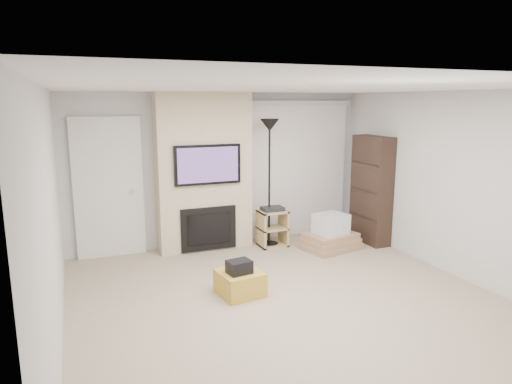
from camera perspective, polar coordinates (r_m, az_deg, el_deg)
name	(u,v)px	position (r m, az deg, el deg)	size (l,w,h in m)	color
floor	(295,307)	(5.50, 4.85, -14.16)	(5.00, 5.50, 0.00)	tan
ceiling	(299,88)	(4.97, 5.34, 12.87)	(5.00, 5.50, 0.00)	white
wall_back	(221,169)	(7.60, -4.40, 2.85)	(5.00, 2.50, 0.00)	silver
wall_left	(51,225)	(4.56, -24.23, -3.80)	(5.50, 2.50, 0.00)	silver
wall_right	(466,187)	(6.60, 24.81, 0.56)	(5.50, 2.50, 0.00)	silver
hvac_vent	(298,90)	(5.86, 5.22, 12.59)	(0.35, 0.18, 0.01)	silver
ottoman	(240,283)	(5.75, -2.02, -11.30)	(0.50, 0.50, 0.30)	gold
black_bag	(239,267)	(5.62, -2.11, -9.33)	(0.28, 0.22, 0.16)	black
fireplace_wall	(204,173)	(7.30, -6.51, 2.36)	(1.50, 0.47, 2.50)	beige
entry_door	(109,189)	(7.26, -17.93, 0.38)	(1.02, 0.11, 2.14)	silver
vertical_blinds	(298,164)	(8.08, 5.23, 3.51)	(1.98, 0.10, 2.37)	silver
floor_lamp	(269,147)	(7.34, 1.69, 5.68)	(0.31, 0.31, 2.09)	black
av_stand	(272,225)	(7.55, 2.06, -4.20)	(0.45, 0.38, 0.66)	tan
box_stack	(330,236)	(7.51, 9.29, -5.42)	(0.99, 0.82, 0.58)	tan
bookshelf	(371,190)	(7.89, 14.21, 0.27)	(0.30, 0.80, 1.80)	black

